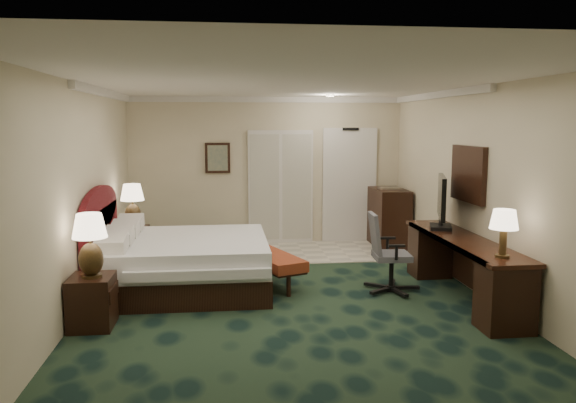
{
  "coord_description": "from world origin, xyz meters",
  "views": [
    {
      "loc": [
        -0.8,
        -6.56,
        2.22
      ],
      "look_at": [
        0.03,
        0.6,
        1.21
      ],
      "focal_mm": 35.0,
      "sensor_mm": 36.0,
      "label": 1
    }
  ],
  "objects": [
    {
      "name": "floor",
      "position": [
        0.0,
        0.0,
        0.0
      ],
      "size": [
        5.0,
        7.5,
        0.0
      ],
      "primitive_type": "cube",
      "color": "black",
      "rests_on": "ground"
    },
    {
      "name": "ceiling",
      "position": [
        0.0,
        0.0,
        2.7
      ],
      "size": [
        5.0,
        7.5,
        0.0
      ],
      "primitive_type": "cube",
      "color": "silver",
      "rests_on": "wall_back"
    },
    {
      "name": "wall_back",
      "position": [
        0.0,
        3.75,
        1.35
      ],
      "size": [
        5.0,
        0.0,
        2.7
      ],
      "primitive_type": "cube",
      "color": "#C3B897",
      "rests_on": "ground"
    },
    {
      "name": "wall_front",
      "position": [
        0.0,
        -3.75,
        1.35
      ],
      "size": [
        5.0,
        0.0,
        2.7
      ],
      "primitive_type": "cube",
      "color": "#C3B897",
      "rests_on": "ground"
    },
    {
      "name": "wall_left",
      "position": [
        -2.5,
        0.0,
        1.35
      ],
      "size": [
        0.0,
        7.5,
        2.7
      ],
      "primitive_type": "cube",
      "color": "#C3B897",
      "rests_on": "ground"
    },
    {
      "name": "wall_right",
      "position": [
        2.5,
        0.0,
        1.35
      ],
      "size": [
        0.0,
        7.5,
        2.7
      ],
      "primitive_type": "cube",
      "color": "#C3B897",
      "rests_on": "ground"
    },
    {
      "name": "crown_molding",
      "position": [
        0.0,
        0.0,
        2.65
      ],
      "size": [
        5.0,
        7.5,
        0.1
      ],
      "primitive_type": null,
      "color": "silver",
      "rests_on": "wall_back"
    },
    {
      "name": "tile_patch",
      "position": [
        0.9,
        2.9,
        0.01
      ],
      "size": [
        3.2,
        1.7,
        0.01
      ],
      "primitive_type": "cube",
      "color": "#B6AFA0",
      "rests_on": "ground"
    },
    {
      "name": "headboard",
      "position": [
        -2.44,
        1.0,
        0.7
      ],
      "size": [
        0.12,
        2.0,
        1.4
      ],
      "primitive_type": null,
      "color": "#440606",
      "rests_on": "ground"
    },
    {
      "name": "entry_door",
      "position": [
        1.55,
        3.72,
        1.05
      ],
      "size": [
        1.02,
        0.06,
        2.18
      ],
      "primitive_type": "cube",
      "color": "silver",
      "rests_on": "ground"
    },
    {
      "name": "closet_doors",
      "position": [
        0.25,
        3.71,
        1.05
      ],
      "size": [
        1.2,
        0.06,
        2.1
      ],
      "primitive_type": "cube",
      "color": "#BBB7A2",
      "rests_on": "ground"
    },
    {
      "name": "wall_art",
      "position": [
        -0.9,
        3.71,
        1.6
      ],
      "size": [
        0.45,
        0.06,
        0.55
      ],
      "primitive_type": "cube",
      "color": "slate",
      "rests_on": "wall_back"
    },
    {
      "name": "wall_mirror",
      "position": [
        2.46,
        0.6,
        1.55
      ],
      "size": [
        0.05,
        0.95,
        0.75
      ],
      "primitive_type": "cube",
      "color": "white",
      "rests_on": "wall_right"
    },
    {
      "name": "bed",
      "position": [
        -1.32,
        0.93,
        0.34
      ],
      "size": [
        2.17,
        2.01,
        0.69
      ],
      "primitive_type": "cube",
      "color": "white",
      "rests_on": "ground"
    },
    {
      "name": "nightstand_near",
      "position": [
        -2.25,
        -0.43,
        0.29
      ],
      "size": [
        0.46,
        0.52,
        0.57
      ],
      "primitive_type": "cube",
      "color": "black",
      "rests_on": "ground"
    },
    {
      "name": "nightstand_far",
      "position": [
        -2.24,
        2.31,
        0.3
      ],
      "size": [
        0.48,
        0.55,
        0.6
      ],
      "primitive_type": "cube",
      "color": "black",
      "rests_on": "ground"
    },
    {
      "name": "lamp_near",
      "position": [
        -2.23,
        -0.46,
        0.92
      ],
      "size": [
        0.4,
        0.4,
        0.7
      ],
      "primitive_type": null,
      "rotation": [
        0.0,
        0.0,
        -0.07
      ],
      "color": "black",
      "rests_on": "nightstand_near"
    },
    {
      "name": "lamp_far",
      "position": [
        -2.22,
        2.32,
        0.95
      ],
      "size": [
        0.4,
        0.4,
        0.68
      ],
      "primitive_type": null,
      "rotation": [
        0.0,
        0.0,
        0.12
      ],
      "color": "black",
      "rests_on": "nightstand_far"
    },
    {
      "name": "bed_bench",
      "position": [
        -0.16,
        0.97,
        0.22
      ],
      "size": [
        0.9,
        1.38,
        0.44
      ],
      "primitive_type": "cube",
      "rotation": [
        0.0,
        0.0,
        0.38
      ],
      "color": "maroon",
      "rests_on": "ground"
    },
    {
      "name": "desk",
      "position": [
        2.19,
        0.06,
        0.39
      ],
      "size": [
        0.59,
        2.72,
        0.78
      ],
      "primitive_type": "cube",
      "color": "black",
      "rests_on": "ground"
    },
    {
      "name": "tv",
      "position": [
        2.16,
        0.73,
        1.15
      ],
      "size": [
        0.38,
        0.91,
        0.73
      ],
      "primitive_type": "cube",
      "rotation": [
        0.0,
        0.0,
        -0.33
      ],
      "color": "black",
      "rests_on": "desk"
    },
    {
      "name": "desk_lamp",
      "position": [
        2.18,
        -0.95,
        1.05
      ],
      "size": [
        0.37,
        0.37,
        0.53
      ],
      "primitive_type": null,
      "rotation": [
        0.0,
        0.0,
        0.26
      ],
      "color": "black",
      "rests_on": "desk"
    },
    {
      "name": "desk_chair",
      "position": [
        1.4,
        0.48,
        0.53
      ],
      "size": [
        0.65,
        0.61,
        1.06
      ],
      "primitive_type": null,
      "rotation": [
        0.0,
        0.0,
        -0.06
      ],
      "color": "#545359",
      "rests_on": "ground"
    },
    {
      "name": "minibar",
      "position": [
        2.17,
        3.2,
        0.53
      ],
      "size": [
        0.55,
        1.0,
        1.05
      ],
      "primitive_type": "cube",
      "color": "black",
      "rests_on": "ground"
    }
  ]
}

